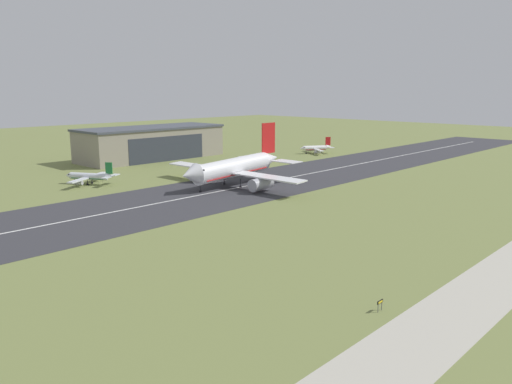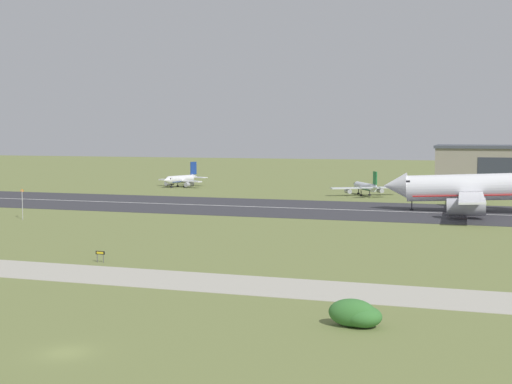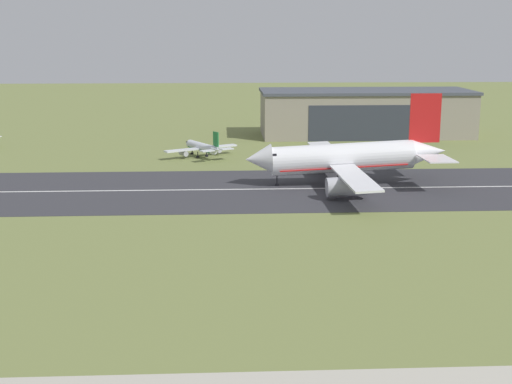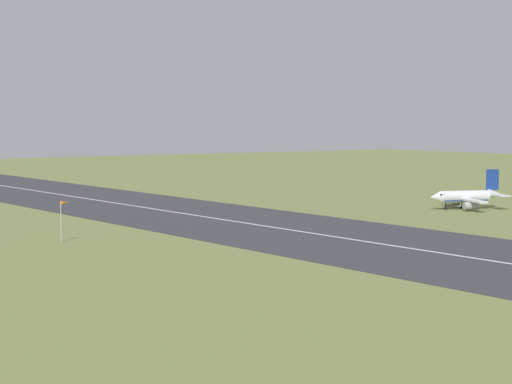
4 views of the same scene
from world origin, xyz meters
name	(u,v)px [view 3 (image 3 of 4)]	position (x,y,z in m)	size (l,w,h in m)	color
ground_plane	(178,290)	(0.00, 58.78, 0.00)	(746.01, 746.01, 0.00)	olive
runway_strip	(194,190)	(0.00, 117.56, 0.03)	(506.01, 40.89, 0.06)	#333338
runway_centreline	(194,190)	(0.00, 117.56, 0.07)	(455.40, 0.70, 0.01)	silver
hangar_building	(365,113)	(51.59, 194.74, 7.23)	(66.12, 24.59, 14.42)	gray
airplane_landing	(344,159)	(32.11, 121.19, 5.69)	(43.75, 57.46, 19.54)	white
airplane_parked_west	(202,147)	(0.90, 157.25, 2.60)	(19.12, 18.06, 7.57)	silver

